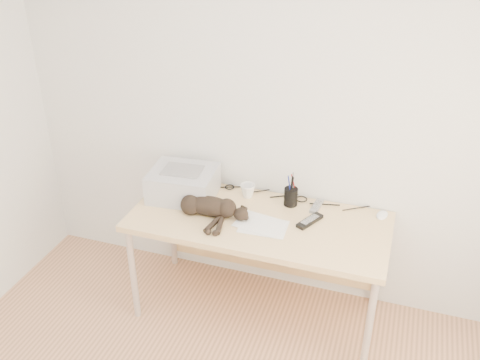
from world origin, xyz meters
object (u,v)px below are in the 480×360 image
(mug, at_px, (248,191))
(mouse, at_px, (382,213))
(printer, at_px, (183,183))
(desk, at_px, (262,230))
(pen_cup, at_px, (291,196))
(cat, at_px, (207,207))

(mug, distance_m, mouse, 0.87)
(printer, bearing_deg, mouse, 7.40)
(printer, bearing_deg, mug, 16.71)
(desk, bearing_deg, mouse, 15.06)
(pen_cup, bearing_deg, printer, -170.73)
(printer, distance_m, mouse, 1.29)
(desk, xyz_separation_m, mug, (-0.15, 0.15, 0.18))
(printer, xyz_separation_m, pen_cup, (0.70, 0.11, -0.03))
(desk, bearing_deg, cat, -155.69)
(cat, distance_m, mouse, 1.09)
(pen_cup, bearing_deg, cat, -148.29)
(desk, bearing_deg, mug, 134.44)
(desk, distance_m, mug, 0.28)
(cat, relative_size, pen_cup, 2.67)
(mug, xyz_separation_m, pen_cup, (0.29, -0.01, 0.02))
(cat, height_order, pen_cup, pen_cup)
(printer, xyz_separation_m, mouse, (1.27, 0.17, -0.08))
(cat, bearing_deg, mug, 57.19)
(desk, bearing_deg, printer, 177.04)
(pen_cup, xyz_separation_m, mouse, (0.57, 0.05, -0.04))
(cat, height_order, mug, cat)
(mug, height_order, pen_cup, pen_cup)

